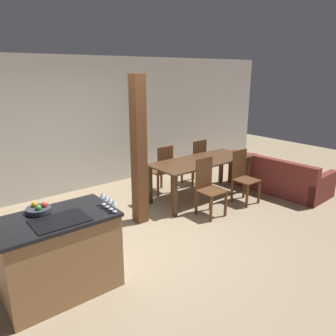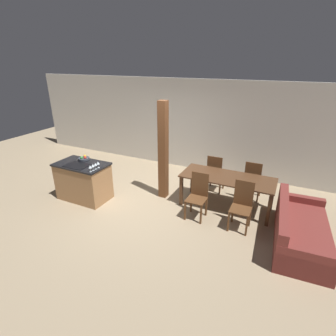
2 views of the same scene
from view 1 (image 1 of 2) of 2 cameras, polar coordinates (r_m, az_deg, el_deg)
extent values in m
plane|color=#9E896B|center=(4.99, -4.05, -12.29)|extent=(16.00, 16.00, 0.00)
cube|color=beige|center=(6.81, -17.13, 6.94)|extent=(11.20, 0.08, 2.70)
cube|color=#9E7047|center=(3.93, -18.39, -14.37)|extent=(1.21, 0.71, 0.88)
cube|color=black|center=(3.73, -19.04, -8.30)|extent=(1.25, 0.75, 0.04)
cube|color=black|center=(3.60, -18.33, -8.69)|extent=(0.56, 0.40, 0.01)
cylinder|color=#383D47|center=(3.86, -21.61, -6.78)|extent=(0.27, 0.27, 0.05)
sphere|color=red|center=(3.85, -20.78, -6.06)|extent=(0.07, 0.07, 0.07)
sphere|color=gold|center=(3.89, -22.20, -5.93)|extent=(0.07, 0.07, 0.07)
sphere|color=#3D8E38|center=(3.79, -21.62, -6.50)|extent=(0.07, 0.07, 0.07)
cylinder|color=silver|center=(3.66, -9.31, -7.48)|extent=(0.06, 0.06, 0.00)
cylinder|color=silver|center=(3.64, -9.34, -6.84)|extent=(0.01, 0.01, 0.08)
cone|color=silver|center=(3.61, -9.39, -5.78)|extent=(0.07, 0.07, 0.06)
cylinder|color=silver|center=(3.73, -9.96, -7.04)|extent=(0.06, 0.06, 0.00)
cylinder|color=silver|center=(3.71, -10.00, -6.41)|extent=(0.01, 0.01, 0.08)
cone|color=silver|center=(3.68, -10.05, -5.37)|extent=(0.07, 0.07, 0.06)
cylinder|color=silver|center=(3.80, -10.60, -6.61)|extent=(0.06, 0.06, 0.00)
cylinder|color=silver|center=(3.78, -10.63, -6.00)|extent=(0.01, 0.01, 0.08)
cone|color=silver|center=(3.75, -10.69, -4.97)|extent=(0.07, 0.07, 0.06)
cylinder|color=silver|center=(3.87, -11.20, -6.21)|extent=(0.06, 0.06, 0.00)
cylinder|color=silver|center=(3.85, -11.24, -5.60)|extent=(0.01, 0.01, 0.08)
cone|color=silver|center=(3.83, -11.30, -4.59)|extent=(0.07, 0.07, 0.06)
cube|color=#51331E|center=(6.31, 5.87, 1.30)|extent=(2.06, 0.85, 0.03)
cube|color=#51331E|center=(5.56, 1.18, -4.91)|extent=(0.07, 0.07, 0.73)
cube|color=#51331E|center=(6.89, 13.66, -1.10)|extent=(0.07, 0.07, 0.73)
cube|color=#51331E|center=(6.10, -3.16, -2.96)|extent=(0.07, 0.07, 0.73)
cube|color=#51331E|center=(7.33, 9.24, 0.23)|extent=(0.07, 0.07, 0.73)
cube|color=brown|center=(5.61, 7.55, -4.01)|extent=(0.40, 0.40, 0.02)
cube|color=brown|center=(5.64, 6.28, -0.85)|extent=(0.38, 0.02, 0.54)
cube|color=brown|center=(5.46, 7.50, -7.18)|extent=(0.04, 0.04, 0.44)
cube|color=brown|center=(5.70, 10.00, -6.23)|extent=(0.04, 0.04, 0.44)
cube|color=brown|center=(5.69, 4.93, -6.08)|extent=(0.04, 0.04, 0.44)
cube|color=brown|center=(5.92, 7.44, -5.23)|extent=(0.04, 0.04, 0.44)
cube|color=brown|center=(6.28, 13.48, -2.07)|extent=(0.40, 0.40, 0.02)
cube|color=brown|center=(6.31, 12.30, 0.74)|extent=(0.38, 0.02, 0.54)
cube|color=brown|center=(6.12, 13.60, -4.84)|extent=(0.04, 0.04, 0.44)
cube|color=brown|center=(6.39, 15.58, -4.07)|extent=(0.04, 0.04, 0.44)
cube|color=brown|center=(6.32, 11.09, -3.97)|extent=(0.04, 0.04, 0.44)
cube|color=brown|center=(6.58, 13.10, -3.26)|extent=(0.04, 0.04, 0.44)
cube|color=brown|center=(6.64, -1.47, -0.58)|extent=(0.40, 0.40, 0.02)
cube|color=brown|center=(6.41, -0.46, 1.40)|extent=(0.38, 0.02, 0.54)
cube|color=brown|center=(6.94, -1.17, -1.78)|extent=(0.04, 0.04, 0.44)
cube|color=brown|center=(6.74, -3.56, -2.37)|extent=(0.04, 0.04, 0.44)
cube|color=brown|center=(6.68, 0.68, -2.53)|extent=(0.04, 0.04, 0.44)
cube|color=brown|center=(6.47, -1.76, -3.17)|extent=(0.04, 0.04, 0.44)
cube|color=brown|center=(7.21, 4.43, 0.78)|extent=(0.40, 0.40, 0.02)
cube|color=brown|center=(7.01, 5.54, 2.63)|extent=(0.38, 0.02, 0.54)
cube|color=brown|center=(7.51, 4.46, -0.38)|extent=(0.04, 0.04, 0.44)
cube|color=brown|center=(7.29, 2.42, -0.89)|extent=(0.04, 0.04, 0.44)
cube|color=brown|center=(7.27, 6.36, -1.02)|extent=(0.04, 0.04, 0.44)
cube|color=brown|center=(7.04, 4.31, -1.56)|extent=(0.04, 0.04, 0.44)
cube|color=maroon|center=(7.25, 18.71, -2.01)|extent=(1.01, 2.01, 0.40)
cube|color=maroon|center=(6.84, 17.45, 0.25)|extent=(0.27, 1.96, 0.33)
cube|color=maroon|center=(6.87, 25.31, -3.17)|extent=(0.90, 0.19, 0.54)
cube|color=maroon|center=(7.69, 12.92, 0.05)|extent=(0.90, 0.19, 0.54)
cube|color=brown|center=(5.15, -5.11, 2.79)|extent=(0.19, 0.19, 2.37)
camera|label=2|loc=(5.56, 65.43, 15.59)|focal=28.00mm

